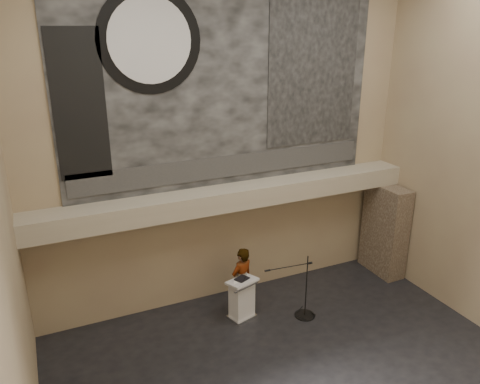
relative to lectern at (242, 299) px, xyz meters
name	(u,v)px	position (x,y,z in m)	size (l,w,h in m)	color
wall_back	(227,143)	(0.19, 1.32, 3.70)	(10.00, 0.02, 8.50)	#8B7258
wall_left	(0,244)	(-4.81, -2.68, 3.70)	(0.02, 8.00, 8.50)	#8B7258
soffit	(233,196)	(0.19, 0.92, 2.40)	(10.00, 0.80, 0.50)	gray
sprinkler_left	(173,218)	(-1.41, 0.87, 2.12)	(0.04, 0.04, 0.06)	#B2893D
sprinkler_right	(299,197)	(2.09, 0.87, 2.12)	(0.04, 0.04, 0.06)	#B2893D
banner	(227,83)	(0.19, 1.29, 5.15)	(8.00, 0.05, 5.00)	black
banner_text_strip	(228,166)	(0.19, 1.25, 3.10)	(7.76, 0.02, 0.55)	#2B2B2B
banner_clock_rim	(150,40)	(-1.61, 1.25, 6.15)	(2.30, 2.30, 0.02)	black
banner_clock_face	(150,40)	(-1.61, 1.23, 6.15)	(1.84, 1.84, 0.02)	silver
banner_building_print	(313,75)	(2.59, 1.25, 5.25)	(2.60, 0.02, 3.60)	black
banner_brick_print	(79,106)	(-3.21, 1.25, 4.85)	(1.10, 0.02, 3.20)	black
stone_pier	(385,230)	(4.84, 0.47, 0.80)	(0.60, 1.40, 2.70)	#45372A
lectern	(242,299)	(0.00, 0.00, 0.00)	(0.82, 0.68, 1.13)	silver
binder	(242,279)	(0.01, 0.01, 0.56)	(0.32, 0.26, 0.04)	black
papers	(238,282)	(-0.13, -0.04, 0.55)	(0.19, 0.27, 0.01)	white
speaker_person	(242,280)	(0.14, 0.30, 0.34)	(0.65, 0.43, 1.78)	white
mic_stand	(304,308)	(1.47, -0.58, -0.31)	(1.38, 0.52, 1.70)	black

